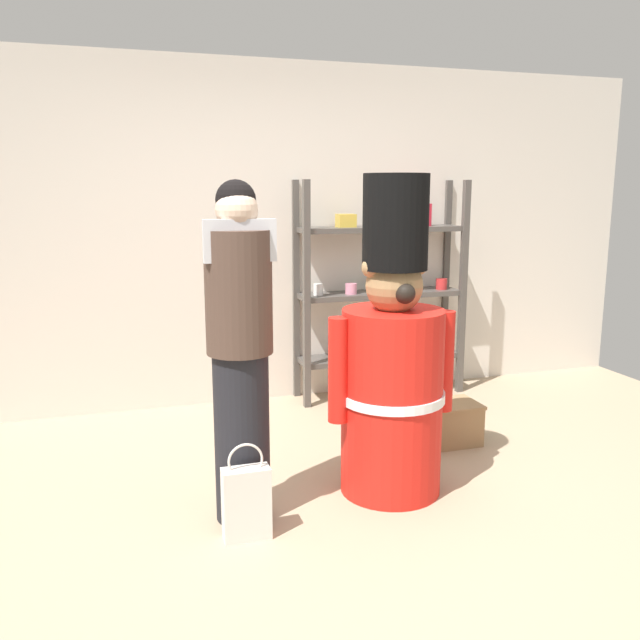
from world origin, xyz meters
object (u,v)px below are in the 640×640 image
object	(u,v)px
merchandise_shelf	(382,287)
teddy_bear_guard	(392,369)
person_shopper	(240,349)
display_crate	(446,423)
shopping_bag	(246,502)

from	to	relation	value
merchandise_shelf	teddy_bear_guard	size ratio (longest dim) A/B	0.99
person_shopper	display_crate	xyz separation A→B (m)	(1.47, 0.59, -0.75)
person_shopper	teddy_bear_guard	bearing A→B (deg)	4.27
merchandise_shelf	teddy_bear_guard	distance (m)	1.80
shopping_bag	display_crate	world-z (taller)	shopping_bag
merchandise_shelf	person_shopper	distance (m)	2.28
teddy_bear_guard	display_crate	distance (m)	1.00
teddy_bear_guard	display_crate	bearing A→B (deg)	40.07
teddy_bear_guard	display_crate	world-z (taller)	teddy_bear_guard
person_shopper	shopping_bag	size ratio (longest dim) A/B	3.52
shopping_bag	merchandise_shelf	bearing A→B (deg)	52.27
merchandise_shelf	teddy_bear_guard	world-z (taller)	teddy_bear_guard
person_shopper	merchandise_shelf	bearing A→B (deg)	49.43
teddy_bear_guard	person_shopper	xyz separation A→B (m)	(-0.84, -0.06, 0.19)
teddy_bear_guard	shopping_bag	size ratio (longest dim) A/B	3.59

